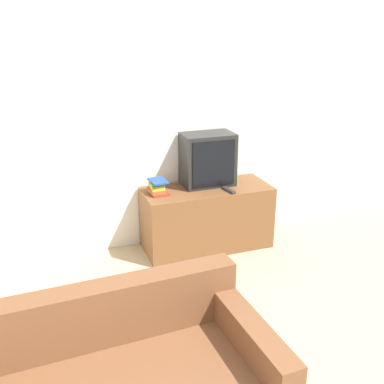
{
  "coord_description": "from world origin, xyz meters",
  "views": [
    {
      "loc": [
        -0.77,
        -1.11,
        2.13
      ],
      "look_at": [
        0.42,
        2.21,
        0.81
      ],
      "focal_mm": 42.0,
      "sensor_mm": 36.0,
      "label": 1
    }
  ],
  "objects_px": {
    "book_stack": "(157,187)",
    "remote_on_stand": "(229,190)",
    "tv_stand": "(207,218)",
    "television": "(208,159)"
  },
  "relations": [
    {
      "from": "book_stack",
      "to": "remote_on_stand",
      "type": "xyz_separation_m",
      "value": [
        0.66,
        -0.18,
        -0.05
      ]
    },
    {
      "from": "tv_stand",
      "to": "book_stack",
      "type": "height_order",
      "value": "book_stack"
    },
    {
      "from": "tv_stand",
      "to": "television",
      "type": "bearing_deg",
      "value": 65.8
    },
    {
      "from": "book_stack",
      "to": "remote_on_stand",
      "type": "distance_m",
      "value": 0.68
    },
    {
      "from": "remote_on_stand",
      "to": "book_stack",
      "type": "bearing_deg",
      "value": 164.36
    },
    {
      "from": "tv_stand",
      "to": "book_stack",
      "type": "xyz_separation_m",
      "value": [
        -0.49,
        0.03,
        0.38
      ]
    },
    {
      "from": "book_stack",
      "to": "television",
      "type": "bearing_deg",
      "value": 8.06
    },
    {
      "from": "tv_stand",
      "to": "remote_on_stand",
      "type": "height_order",
      "value": "remote_on_stand"
    },
    {
      "from": "television",
      "to": "remote_on_stand",
      "type": "bearing_deg",
      "value": -65.92
    },
    {
      "from": "book_stack",
      "to": "remote_on_stand",
      "type": "height_order",
      "value": "book_stack"
    }
  ]
}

